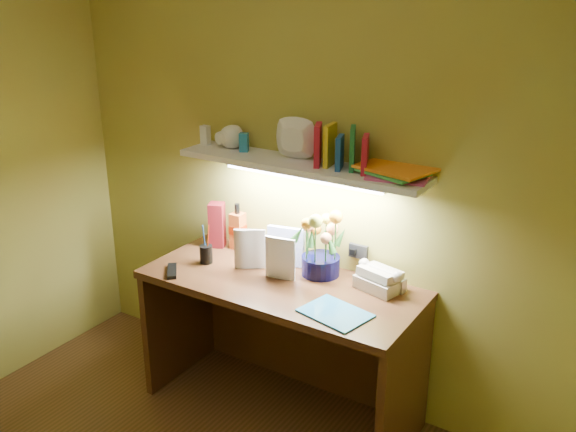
% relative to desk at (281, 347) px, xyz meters
% --- Properties ---
extents(desk, '(1.40, 0.60, 0.75)m').
position_rel_desk_xyz_m(desk, '(0.00, 0.00, 0.00)').
color(desk, '#3D2210').
rests_on(desk, ground).
extents(flower_bouquet, '(0.25, 0.25, 0.34)m').
position_rel_desk_xyz_m(flower_bouquet, '(0.13, 0.18, 0.54)').
color(flower_bouquet, '#070834').
rests_on(flower_bouquet, desk).
extents(telephone, '(0.24, 0.20, 0.13)m').
position_rel_desk_xyz_m(telephone, '(0.45, 0.19, 0.44)').
color(telephone, beige).
rests_on(telephone, desk).
extents(desk_clock, '(0.07, 0.05, 0.07)m').
position_rel_desk_xyz_m(desk_clock, '(0.53, 0.21, 0.41)').
color(desk_clock, '#B3B3B8').
rests_on(desk_clock, desk).
extents(whisky_bottle, '(0.07, 0.07, 0.26)m').
position_rel_desk_xyz_m(whisky_bottle, '(-0.42, 0.23, 0.50)').
color(whisky_bottle, '#C75720').
rests_on(whisky_bottle, desk).
extents(whisky_box, '(0.11, 0.11, 0.25)m').
position_rel_desk_xyz_m(whisky_box, '(-0.54, 0.19, 0.50)').
color(whisky_box, '#601014').
rests_on(whisky_box, desk).
extents(pen_cup, '(0.09, 0.09, 0.16)m').
position_rel_desk_xyz_m(pen_cup, '(-0.45, -0.02, 0.46)').
color(pen_cup, black).
rests_on(pen_cup, desk).
extents(art_card, '(0.20, 0.08, 0.20)m').
position_rel_desk_xyz_m(art_card, '(-0.09, 0.19, 0.47)').
color(art_card, white).
rests_on(art_card, desk).
extents(tv_remote, '(0.14, 0.15, 0.02)m').
position_rel_desk_xyz_m(tv_remote, '(-0.52, -0.21, 0.38)').
color(tv_remote, black).
rests_on(tv_remote, desk).
extents(blue_folder, '(0.33, 0.27, 0.01)m').
position_rel_desk_xyz_m(blue_folder, '(0.38, -0.14, 0.38)').
color(blue_folder, '#2583BE').
rests_on(blue_folder, desk).
extents(desk_book_a, '(0.15, 0.10, 0.22)m').
position_rel_desk_xyz_m(desk_book_a, '(-0.28, 0.00, 0.48)').
color(desk_book_a, beige).
rests_on(desk_book_a, desk).
extents(desk_book_b, '(0.16, 0.04, 0.22)m').
position_rel_desk_xyz_m(desk_book_b, '(-0.10, 0.01, 0.48)').
color(desk_book_b, white).
rests_on(desk_book_b, desk).
extents(wall_shelf, '(1.31, 0.32, 0.23)m').
position_rel_desk_xyz_m(wall_shelf, '(0.01, 0.18, 0.96)').
color(wall_shelf, white).
rests_on(wall_shelf, ground).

